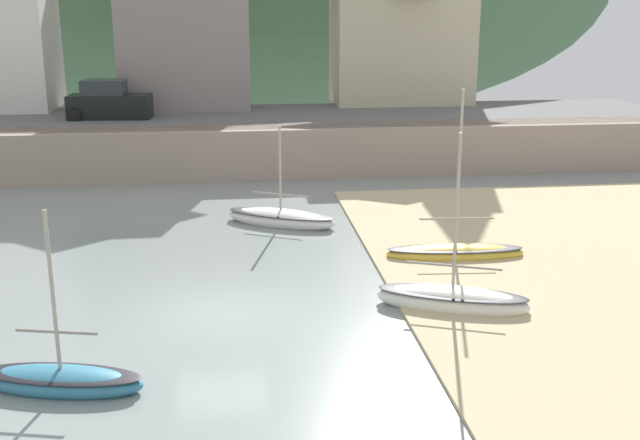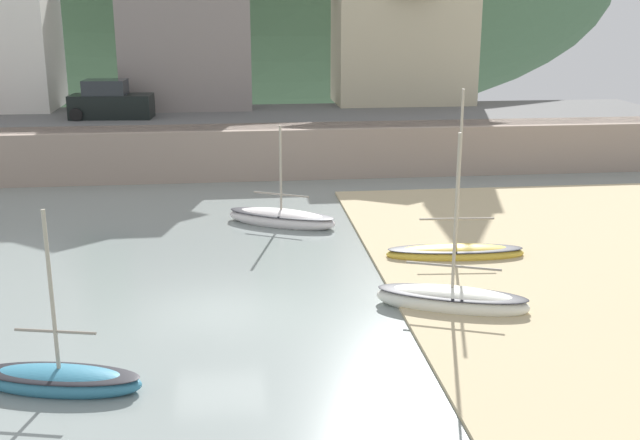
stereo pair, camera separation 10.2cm
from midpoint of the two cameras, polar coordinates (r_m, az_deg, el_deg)
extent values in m
cube|color=gray|center=(21.77, -7.56, -6.78)|extent=(48.00, 40.00, 0.06)
cube|color=tan|center=(37.78, -7.41, 4.92)|extent=(48.00, 2.40, 2.40)
cube|color=#606060|center=(41.24, -7.44, 7.45)|extent=(48.00, 9.00, 0.10)
cube|color=gray|center=(45.39, -9.95, 13.71)|extent=(7.01, 5.83, 8.72)
cube|color=#C5B997|center=(46.50, 5.87, 12.35)|extent=(7.84, 4.49, 6.20)
ellipsoid|color=white|center=(22.02, 9.51, -5.87)|extent=(4.40, 2.73, 0.85)
ellipsoid|color=black|center=(21.93, 9.54, -5.31)|extent=(4.31, 2.68, 0.12)
cylinder|color=#B2A893|center=(21.21, 9.82, 0.59)|extent=(0.09, 0.09, 4.29)
cylinder|color=gray|center=(21.66, 9.63, -3.33)|extent=(2.44, 1.02, 0.07)
ellipsoid|color=gold|center=(26.21, 9.73, -2.43)|extent=(4.67, 1.47, 0.63)
ellipsoid|color=black|center=(26.16, 9.75, -2.07)|extent=(4.58, 1.44, 0.12)
cylinder|color=#B2A893|center=(25.47, 10.03, 3.71)|extent=(0.09, 0.09, 5.10)
cylinder|color=gray|center=(25.86, 9.86, 0.09)|extent=(2.46, 0.25, 0.07)
ellipsoid|color=white|center=(29.74, -2.98, 0.07)|extent=(4.48, 3.19, 0.77)
ellipsoid|color=black|center=(29.68, -2.98, 0.46)|extent=(4.39, 3.13, 0.12)
cylinder|color=#B2A893|center=(29.26, -3.03, 3.81)|extent=(0.09, 0.09, 3.20)
cylinder|color=gray|center=(29.49, -3.00, 1.88)|extent=(2.03, 1.10, 0.07)
ellipsoid|color=teal|center=(18.47, -18.52, -11.14)|extent=(3.90, 1.97, 0.64)
ellipsoid|color=black|center=(18.39, -18.57, -10.64)|extent=(3.82, 1.93, 0.12)
cylinder|color=#B2A893|center=(17.64, -19.13, -4.95)|extent=(0.09, 0.09, 3.61)
cylinder|color=gray|center=(17.98, -18.86, -7.75)|extent=(1.81, 0.49, 0.07)
cube|color=black|center=(41.58, -15.15, 8.01)|extent=(4.22, 2.01, 1.20)
cube|color=#282D33|center=(41.51, -15.60, 9.29)|extent=(2.21, 1.66, 0.80)
cylinder|color=black|center=(42.20, -12.74, 7.90)|extent=(0.64, 0.22, 0.64)
cylinder|color=black|center=(40.62, -12.96, 7.59)|extent=(0.64, 0.22, 0.64)
cylinder|color=black|center=(42.67, -17.19, 7.67)|extent=(0.64, 0.22, 0.64)
cylinder|color=black|center=(41.11, -17.57, 7.35)|extent=(0.64, 0.22, 0.64)
camera|label=1|loc=(0.05, -90.36, -0.10)|focal=43.78mm
camera|label=2|loc=(0.05, 89.64, 0.10)|focal=43.78mm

